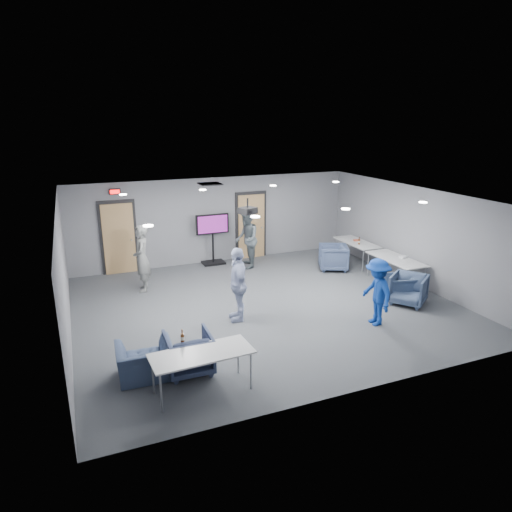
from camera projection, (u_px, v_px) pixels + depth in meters
name	position (u px, v px, depth m)	size (l,w,h in m)	color
floor	(265.00, 305.00, 11.33)	(9.00, 9.00, 0.00)	#3E4146
ceiling	(266.00, 198.00, 10.55)	(9.00, 9.00, 0.00)	silver
wall_back	(215.00, 220.00, 14.48)	(9.00, 0.02, 2.70)	slate
wall_front	(363.00, 319.00, 7.40)	(9.00, 0.02, 2.70)	slate
wall_left	(64.00, 277.00, 9.31)	(0.02, 8.00, 2.70)	slate
wall_right	(415.00, 236.00, 12.57)	(0.02, 8.00, 2.70)	slate
door_left	(119.00, 238.00, 13.43)	(1.06, 0.17, 2.24)	black
door_right	(251.00, 226.00, 14.96)	(1.06, 0.17, 2.24)	black
exit_sign	(115.00, 192.00, 13.01)	(0.32, 0.08, 0.16)	black
hvac_diffuser	(210.00, 184.00, 12.85)	(0.60, 0.60, 0.03)	black
downlights	(266.00, 198.00, 10.55)	(6.18, 3.78, 0.02)	white
person_a	(142.00, 258.00, 12.08)	(0.66, 0.43, 1.80)	gray
person_b	(247.00, 239.00, 13.97)	(0.88, 0.68, 1.81)	#535F64
person_c	(238.00, 284.00, 10.32)	(1.01, 0.42, 1.72)	#A7B2D7
person_d	(377.00, 292.00, 10.12)	(0.99, 0.57, 1.54)	navy
chair_right_a	(333.00, 257.00, 13.92)	(0.82, 0.85, 0.77)	#3D4B6B
chair_right_b	(398.00, 287.00, 11.70)	(0.67, 0.69, 0.63)	#384761
chair_right_c	(408.00, 289.00, 11.34)	(0.81, 0.83, 0.76)	#3A4A65
chair_front_a	(189.00, 353.00, 8.29)	(0.81, 0.84, 0.76)	#353F5C
chair_front_b	(145.00, 362.00, 8.11)	(0.97, 0.85, 0.63)	#3D4B69
table_right_a	(357.00, 243.00, 14.35)	(0.70, 1.68, 0.73)	silver
table_right_b	(396.00, 260.00, 12.67)	(0.76, 1.83, 0.73)	silver
table_front_left	(202.00, 355.00, 7.59)	(1.74, 0.80, 0.73)	silver
bottle_front	(182.00, 338.00, 7.88)	(0.07, 0.07, 0.26)	#57290E
bottle_right	(359.00, 242.00, 14.04)	(0.06, 0.06, 0.23)	#57290E
snack_box	(357.00, 240.00, 14.45)	(0.19, 0.13, 0.04)	#B5492D
wrapper	(403.00, 257.00, 12.70)	(0.21, 0.14, 0.05)	silver
tv_stand	(213.00, 236.00, 14.32)	(1.05, 0.50, 1.61)	black
projector	(248.00, 210.00, 10.62)	(0.47, 0.44, 0.36)	black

